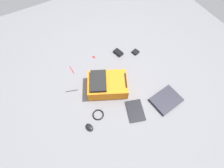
# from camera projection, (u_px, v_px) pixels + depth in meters

# --- Properties ---
(ground_plane) EXTENTS (4.02, 4.02, 0.00)m
(ground_plane) POSITION_uv_depth(u_px,v_px,m) (116.00, 87.00, 2.15)
(ground_plane) COLOR slate
(backpack) EXTENTS (0.55, 0.49, 0.19)m
(backpack) POSITION_uv_depth(u_px,v_px,m) (107.00, 84.00, 2.07)
(backpack) COLOR orange
(backpack) RESTS_ON ground_plane
(laptop) EXTENTS (0.36, 0.29, 0.03)m
(laptop) POSITION_uv_depth(u_px,v_px,m) (166.00, 100.00, 2.04)
(laptop) COLOR #24242C
(laptop) RESTS_ON ground_plane
(book_blue) EXTENTS (0.25, 0.30, 0.02)m
(book_blue) POSITION_uv_depth(u_px,v_px,m) (135.00, 111.00, 1.98)
(book_blue) COLOR silver
(book_blue) RESTS_ON ground_plane
(computer_mouse) EXTENTS (0.08, 0.11, 0.04)m
(computer_mouse) POSITION_uv_depth(u_px,v_px,m) (89.00, 127.00, 1.88)
(computer_mouse) COLOR black
(computer_mouse) RESTS_ON ground_plane
(cable_coil) EXTENTS (0.13, 0.13, 0.01)m
(cable_coil) POSITION_uv_depth(u_px,v_px,m) (98.00, 115.00, 1.96)
(cable_coil) COLOR black
(cable_coil) RESTS_ON ground_plane
(power_brick) EXTENTS (0.10, 0.14, 0.03)m
(power_brick) POSITION_uv_depth(u_px,v_px,m) (118.00, 53.00, 2.40)
(power_brick) COLOR black
(power_brick) RESTS_ON ground_plane
(pen_black) EXTENTS (0.14, 0.05, 0.01)m
(pen_black) POSITION_uv_depth(u_px,v_px,m) (72.00, 91.00, 2.12)
(pen_black) COLOR black
(pen_black) RESTS_ON ground_plane
(pen_blue) EXTENTS (0.02, 0.13, 0.01)m
(pen_blue) POSITION_uv_depth(u_px,v_px,m) (72.00, 70.00, 2.27)
(pen_blue) COLOR red
(pen_blue) RESTS_ON ground_plane
(earbud_pouch) EXTENTS (0.10, 0.10, 0.03)m
(earbud_pouch) POSITION_uv_depth(u_px,v_px,m) (136.00, 52.00, 2.41)
(earbud_pouch) COLOR black
(earbud_pouch) RESTS_ON ground_plane
(usb_stick) EXTENTS (0.02, 0.05, 0.01)m
(usb_stick) POSITION_uv_depth(u_px,v_px,m) (94.00, 57.00, 2.38)
(usb_stick) COLOR #B21919
(usb_stick) RESTS_ON ground_plane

